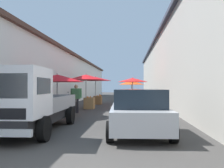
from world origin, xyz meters
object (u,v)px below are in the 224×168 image
Objects in this scene: parked_scooter at (67,101)px; fruit_stall_near_left at (87,81)px; fruit_stall_far_right at (132,85)px; plastic_stool at (123,106)px; fruit_stall_near_right at (58,83)px; hatchback_car at (138,111)px; fruit_stall_mid_lane at (131,85)px; vendor_by_crates at (76,96)px; fruit_stall_far_left at (96,82)px; delivery_truck at (24,103)px.

fruit_stall_near_left is at bearing -119.75° from parked_scooter.
fruit_stall_far_right reaches higher than plastic_stool.
fruit_stall_near_right is 5.69m from hatchback_car.
fruit_stall_mid_lane is 0.90× the size of fruit_stall_near_right.
fruit_stall_far_right is at bearing 0.67° from hatchback_car.
fruit_stall_near_left is 1.57× the size of vendor_by_crates.
plastic_stool is at bearing -69.65° from vendor_by_crates.
fruit_stall_near_left is at bearing 179.90° from fruit_stall_far_left.
fruit_stall_near_left is 8.99m from delivery_truck.
vendor_by_crates is at bearing 145.02° from fruit_stall_far_right.
fruit_stall_near_left is 8.95m from hatchback_car.
fruit_stall_near_right is at bearing 171.06° from fruit_stall_near_left.
fruit_stall_far_left reaches higher than parked_scooter.
vendor_by_crates is 0.98× the size of parked_scooter.
delivery_truck is (-8.94, 0.26, -0.87)m from fruit_stall_near_left.
parked_scooter is at bearing 7.79° from delivery_truck.
hatchback_car is (-8.24, -3.28, -1.18)m from fruit_stall_near_left.
vendor_by_crates is at bearing -1.00° from delivery_truck.
fruit_stall_far_left is 13.27m from delivery_truck.
fruit_stall_mid_lane is 8.19m from plastic_stool.
parked_scooter is (9.16, 4.88, -0.29)m from hatchback_car.
plastic_stool is (6.75, 0.73, -0.41)m from hatchback_car.
plastic_stool is (-1.49, -2.54, -1.59)m from fruit_stall_near_left.
fruit_stall_near_left reaches higher than hatchback_car.
hatchback_car is (-10.47, -0.12, -0.94)m from fruit_stall_far_right.
plastic_stool is at bearing -120.29° from fruit_stall_near_left.
fruit_stall_far_right is 0.90× the size of fruit_stall_near_left.
fruit_stall_near_right reaches higher than hatchback_car.
hatchback_car is 2.35× the size of parked_scooter.
parked_scooter reaches higher than plastic_stool.
fruit_stall_mid_lane is 14.84m from hatchback_car.
fruit_stall_near_right is at bearing 44.81° from hatchback_car.
fruit_stall_mid_lane is 0.62× the size of hatchback_car.
fruit_stall_mid_lane reaches higher than parked_scooter.
fruit_stall_far_left reaches higher than fruit_stall_near_right.
fruit_stall_mid_lane is at bearing -19.77° from vendor_by_crates.
fruit_stall_near_left reaches higher than fruit_stall_mid_lane.
fruit_stall_near_left is at bearing 59.71° from plastic_stool.
fruit_stall_far_right reaches higher than delivery_truck.
fruit_stall_far_right is 10.52m from hatchback_car.
fruit_stall_near_right is 5.41m from parked_scooter.
delivery_truck is (-4.68, -0.41, -0.67)m from fruit_stall_near_right.
plastic_stool is at bearing 175.99° from fruit_stall_mid_lane.
fruit_stall_far_right is 3.77m from fruit_stall_far_left.
fruit_stall_mid_lane is 1.46× the size of parked_scooter.
fruit_stall_near_left reaches higher than delivery_truck.
fruit_stall_mid_lane is 15.88m from delivery_truck.
parked_scooter is at bearing 59.92° from plastic_stool.
fruit_stall_near_left is at bearing -3.33° from vendor_by_crates.
vendor_by_crates is at bearing -156.75° from parked_scooter.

